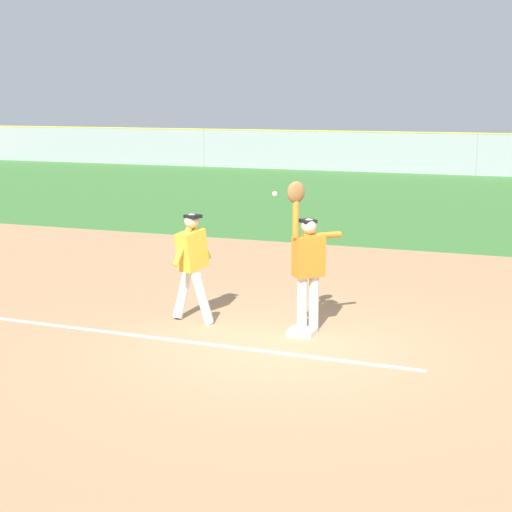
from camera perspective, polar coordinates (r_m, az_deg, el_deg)
The scene contains 10 objects.
ground_plane at distance 11.59m, azimuth 1.77°, elevation -6.33°, with size 79.38×79.38×0.00m, color tan.
outfield_grass at distance 28.34m, azimuth 13.31°, elevation 3.81°, with size 53.34×19.01×0.01m, color #3D7533.
chalk_foul_line at distance 13.11m, azimuth -14.95°, elevation -4.61°, with size 12.00×0.10×0.01m, color white.
first_base at distance 12.13m, azimuth 3.27°, elevation -5.34°, with size 0.38×0.38×0.08m, color white.
fielder at distance 12.04m, azimuth 3.64°, elevation -0.18°, with size 0.71×0.71×2.28m.
runner at distance 12.60m, azimuth -4.52°, elevation -0.26°, with size 0.76×0.83×1.72m.
baseball at distance 12.21m, azimuth 1.33°, elevation 4.41°, with size 0.07×0.07×0.07m, color white.
outfield_fence at distance 37.65m, azimuth 15.30°, elevation 6.92°, with size 53.42×0.08×1.91m.
parked_car_tan at distance 42.13m, azimuth 4.99°, elevation 7.30°, with size 4.46×2.24×1.25m.
parked_car_green at distance 40.49m, azimuth 12.42°, elevation 6.93°, with size 4.54×2.39×1.25m.
Camera 1 is at (3.57, -10.46, 3.48)m, focal length 56.76 mm.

